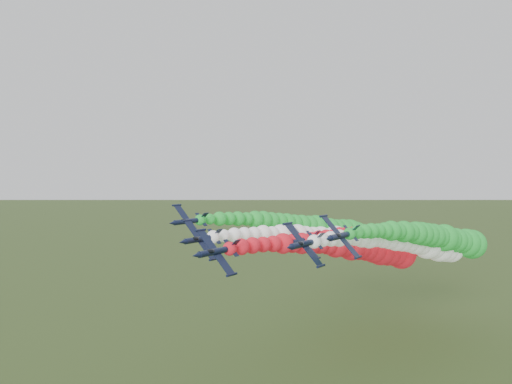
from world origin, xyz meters
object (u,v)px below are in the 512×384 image
jet_inner_right (422,244)px  jet_trail (406,241)px  jet_outer_left (323,228)px  jet_outer_right (445,239)px  jet_inner_left (344,241)px  jet_lead (366,249)px

jet_inner_right → jet_trail: size_ratio=0.99×
jet_outer_left → jet_outer_right: size_ratio=1.00×
jet_outer_right → jet_trail: jet_outer_right is taller
jet_inner_left → jet_trail: size_ratio=1.00×
jet_inner_left → jet_lead: bearing=-39.3°
jet_lead → jet_outer_right: jet_outer_right is taller
jet_trail → jet_outer_right: bearing=-36.0°
jet_outer_left → jet_trail: size_ratio=0.99×
jet_inner_right → jet_outer_left: (-33.31, 4.02, 2.25)m
jet_inner_left → jet_inner_right: size_ratio=1.01×
jet_trail → jet_inner_right: bearing=-58.8°
jet_lead → jet_outer_left: jet_outer_left is taller
jet_lead → jet_inner_left: 13.59m
jet_lead → jet_inner_right: size_ratio=1.01×
jet_inner_left → jet_outer_right: (27.08, 9.53, 1.66)m
jet_outer_left → jet_inner_right: bearing=-6.9°
jet_inner_left → jet_trail: jet_inner_left is taller
jet_lead → jet_inner_right: (11.60, 13.00, 0.77)m
jet_inner_left → jet_outer_left: (-11.20, 8.42, 2.49)m
jet_lead → jet_inner_left: (-10.51, 8.60, 0.53)m
jet_inner_right → jet_trail: 18.32m
jet_outer_left → jet_trail: (23.86, 11.59, -3.87)m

